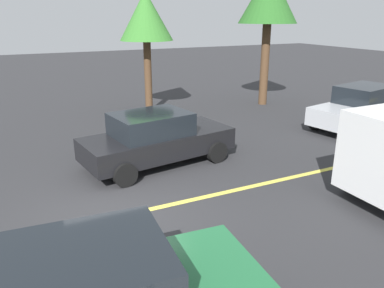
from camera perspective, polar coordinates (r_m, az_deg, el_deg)
name	(u,v)px	position (r m, az deg, el deg)	size (l,w,h in m)	color
ground_plane	(119,217)	(8.63, -10.91, -10.65)	(80.00, 80.00, 0.00)	#2D2D30
lane_marking_centre	(235,190)	(9.71, 6.49, -6.89)	(28.00, 0.16, 0.01)	#E0D14C
car_silver_crossing	(361,107)	(16.09, 24.00, 5.08)	(4.68, 2.61, 1.64)	#B7BABF
car_black_far_lane	(156,138)	(11.07, -5.39, 0.83)	(4.60, 2.50, 1.57)	black
tree_left_verge	(146,18)	(16.78, -6.93, 18.29)	(2.24, 2.24, 5.16)	#513823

